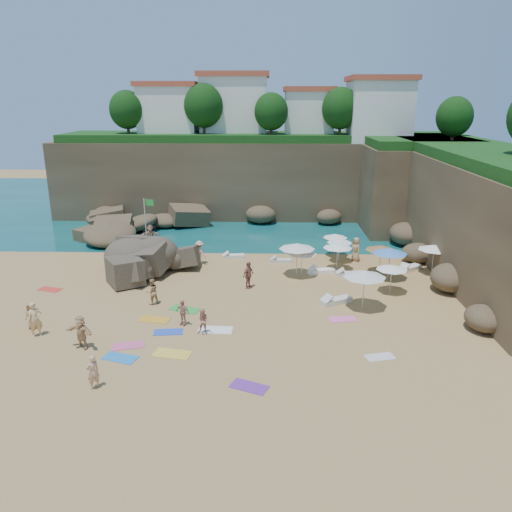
{
  "coord_description": "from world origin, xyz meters",
  "views": [
    {
      "loc": [
        2.88,
        -29.57,
        12.32
      ],
      "look_at": [
        2.0,
        3.0,
        2.0
      ],
      "focal_mm": 35.0,
      "sensor_mm": 36.0,
      "label": 1
    }
  ],
  "objects_px": {
    "person_stand_2": "(200,252)",
    "person_stand_1": "(152,292)",
    "person_stand_0": "(35,319)",
    "person_stand_3": "(248,275)",
    "parasol_2": "(338,246)",
    "person_stand_4": "(356,249)",
    "person_stand_6": "(93,372)",
    "lounger_0": "(233,256)",
    "person_stand_5": "(150,235)",
    "flag_pole": "(147,218)",
    "rock_outcrop": "(153,278)",
    "parasol_0": "(297,246)",
    "parasol_1": "(335,236)"
  },
  "relations": [
    {
      "from": "parasol_0",
      "to": "person_stand_6",
      "type": "height_order",
      "value": "parasol_0"
    },
    {
      "from": "parasol_0",
      "to": "person_stand_4",
      "type": "relative_size",
      "value": 1.36
    },
    {
      "from": "lounger_0",
      "to": "person_stand_5",
      "type": "height_order",
      "value": "person_stand_5"
    },
    {
      "from": "person_stand_2",
      "to": "person_stand_1",
      "type": "bearing_deg",
      "value": 115.74
    },
    {
      "from": "parasol_2",
      "to": "person_stand_3",
      "type": "relative_size",
      "value": 1.17
    },
    {
      "from": "person_stand_2",
      "to": "person_stand_3",
      "type": "bearing_deg",
      "value": 167.27
    },
    {
      "from": "parasol_2",
      "to": "person_stand_0",
      "type": "height_order",
      "value": "parasol_2"
    },
    {
      "from": "person_stand_2",
      "to": "lounger_0",
      "type": "bearing_deg",
      "value": -108.47
    },
    {
      "from": "rock_outcrop",
      "to": "parasol_1",
      "type": "relative_size",
      "value": 3.58
    },
    {
      "from": "person_stand_2",
      "to": "person_stand_4",
      "type": "distance_m",
      "value": 12.27
    },
    {
      "from": "parasol_0",
      "to": "parasol_1",
      "type": "height_order",
      "value": "parasol_0"
    },
    {
      "from": "flag_pole",
      "to": "parasol_2",
      "type": "bearing_deg",
      "value": -16.08
    },
    {
      "from": "person_stand_1",
      "to": "person_stand_2",
      "type": "height_order",
      "value": "person_stand_2"
    },
    {
      "from": "parasol_2",
      "to": "person_stand_6",
      "type": "relative_size",
      "value": 1.34
    },
    {
      "from": "lounger_0",
      "to": "person_stand_3",
      "type": "height_order",
      "value": "person_stand_3"
    },
    {
      "from": "parasol_0",
      "to": "lounger_0",
      "type": "bearing_deg",
      "value": 139.53
    },
    {
      "from": "parasol_2",
      "to": "parasol_1",
      "type": "bearing_deg",
      "value": 85.72
    },
    {
      "from": "person_stand_6",
      "to": "parasol_2",
      "type": "bearing_deg",
      "value": -175.52
    },
    {
      "from": "parasol_0",
      "to": "person_stand_5",
      "type": "distance_m",
      "value": 14.51
    },
    {
      "from": "parasol_1",
      "to": "person_stand_6",
      "type": "distance_m",
      "value": 23.8
    },
    {
      "from": "parasol_0",
      "to": "person_stand_3",
      "type": "xyz_separation_m",
      "value": [
        -3.38,
        -2.49,
        -1.33
      ]
    },
    {
      "from": "parasol_0",
      "to": "person_stand_6",
      "type": "distance_m",
      "value": 17.91
    },
    {
      "from": "parasol_1",
      "to": "person_stand_5",
      "type": "distance_m",
      "value": 15.93
    },
    {
      "from": "parasol_2",
      "to": "person_stand_4",
      "type": "distance_m",
      "value": 3.02
    },
    {
      "from": "lounger_0",
      "to": "parasol_2",
      "type": "bearing_deg",
      "value": -31.76
    },
    {
      "from": "flag_pole",
      "to": "person_stand_4",
      "type": "relative_size",
      "value": 2.37
    },
    {
      "from": "person_stand_0",
      "to": "person_stand_3",
      "type": "xyz_separation_m",
      "value": [
        11.17,
        7.5,
        -0.04
      ]
    },
    {
      "from": "rock_outcrop",
      "to": "flag_pole",
      "type": "relative_size",
      "value": 1.56
    },
    {
      "from": "lounger_0",
      "to": "person_stand_0",
      "type": "height_order",
      "value": "person_stand_0"
    },
    {
      "from": "parasol_1",
      "to": "parasol_2",
      "type": "height_order",
      "value": "parasol_2"
    },
    {
      "from": "parasol_1",
      "to": "parasol_2",
      "type": "relative_size",
      "value": 0.91
    },
    {
      "from": "rock_outcrop",
      "to": "person_stand_4",
      "type": "distance_m",
      "value": 15.87
    },
    {
      "from": "person_stand_6",
      "to": "person_stand_5",
      "type": "bearing_deg",
      "value": -130.82
    },
    {
      "from": "parasol_2",
      "to": "person_stand_0",
      "type": "distance_m",
      "value": 21.03
    },
    {
      "from": "person_stand_0",
      "to": "person_stand_5",
      "type": "relative_size",
      "value": 1.05
    },
    {
      "from": "parasol_0",
      "to": "person_stand_0",
      "type": "xyz_separation_m",
      "value": [
        -14.55,
        -9.99,
        -1.28
      ]
    },
    {
      "from": "rock_outcrop",
      "to": "person_stand_4",
      "type": "xyz_separation_m",
      "value": [
        15.19,
        4.48,
        0.96
      ]
    },
    {
      "from": "parasol_0",
      "to": "lounger_0",
      "type": "relative_size",
      "value": 1.48
    },
    {
      "from": "parasol_1",
      "to": "person_stand_0",
      "type": "distance_m",
      "value": 23.3
    },
    {
      "from": "person_stand_3",
      "to": "person_stand_4",
      "type": "distance_m",
      "value": 10.29
    },
    {
      "from": "lounger_0",
      "to": "person_stand_2",
      "type": "xyz_separation_m",
      "value": [
        -2.49,
        -1.58,
        0.79
      ]
    },
    {
      "from": "lounger_0",
      "to": "person_stand_4",
      "type": "height_order",
      "value": "person_stand_4"
    },
    {
      "from": "person_stand_4",
      "to": "person_stand_6",
      "type": "height_order",
      "value": "person_stand_4"
    },
    {
      "from": "parasol_1",
      "to": "person_stand_6",
      "type": "height_order",
      "value": "parasol_1"
    },
    {
      "from": "person_stand_3",
      "to": "parasol_1",
      "type": "bearing_deg",
      "value": -9.12
    },
    {
      "from": "flag_pole",
      "to": "person_stand_2",
      "type": "distance_m",
      "value": 6.07
    },
    {
      "from": "person_stand_4",
      "to": "rock_outcrop",
      "type": "bearing_deg",
      "value": -100.96
    },
    {
      "from": "person_stand_6",
      "to": "lounger_0",
      "type": "bearing_deg",
      "value": -151.7
    },
    {
      "from": "person_stand_3",
      "to": "parasol_0",
      "type": "bearing_deg",
      "value": -20.38
    },
    {
      "from": "rock_outcrop",
      "to": "person_stand_0",
      "type": "bearing_deg",
      "value": -114.62
    }
  ]
}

